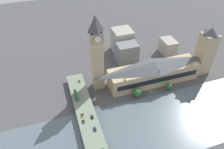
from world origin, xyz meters
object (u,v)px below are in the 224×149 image
road_bridge (93,139)px  car_northbound_tail (92,117)px  clock_tower (97,52)px  car_northbound_mid (83,115)px  parliament_hall (154,72)px  victoria_tower (206,51)px  car_southbound_extra (84,121)px  double_decker_bus_mid (76,95)px  car_northbound_lead (79,81)px  car_southbound_tail (95,129)px

road_bridge → car_northbound_tail: bearing=-11.4°
clock_tower → car_northbound_mid: size_ratio=16.37×
parliament_hall → victoria_tower: 60.49m
car_southbound_extra → double_decker_bus_mid: bearing=0.7°
car_northbound_mid → double_decker_bus_mid: bearing=2.5°
parliament_hall → victoria_tower: bearing=-89.9°
clock_tower → car_southbound_extra: clock_tower is taller
victoria_tower → car_northbound_lead: victoria_tower is taller
car_northbound_mid → car_southbound_tail: (-17.73, -6.32, 0.03)m
car_northbound_lead → car_northbound_mid: size_ratio=0.84×
car_northbound_mid → car_southbound_extra: 7.12m
clock_tower → car_southbound_extra: size_ratio=19.72×
car_southbound_tail → car_southbound_extra: (10.64, 6.95, -0.04)m
double_decker_bus_mid → car_southbound_extra: (-30.89, -0.40, -2.10)m
double_decker_bus_mid → car_southbound_tail: 42.22m
parliament_hall → car_northbound_mid: bearing=109.3°
double_decker_bus_mid → clock_tower: bearing=-59.9°
car_northbound_lead → car_northbound_mid: 45.17m
clock_tower → car_northbound_tail: size_ratio=19.87×
double_decker_bus_mid → car_northbound_tail: (-28.64, -8.29, -2.07)m
parliament_hall → car_southbound_tail: parliament_hall is taller
car_northbound_mid → parliament_hall: bearing=-70.7°
clock_tower → car_northbound_mid: 57.74m
parliament_hall → car_northbound_mid: parliament_hall is taller
car_northbound_lead → car_southbound_extra: size_ratio=1.01×
car_southbound_extra → parliament_hall: bearing=-66.6°
double_decker_bus_mid → car_southbound_tail: bearing=-170.0°
parliament_hall → double_decker_bus_mid: (-4.59, 82.25, -3.59)m
car_northbound_lead → car_northbound_tail: size_ratio=1.02×
car_northbound_lead → car_northbound_tail: bearing=-179.0°
road_bridge → car_southbound_tail: car_southbound_tail is taller
parliament_hall → car_southbound_tail: (-46.12, 74.90, -5.66)m
car_northbound_tail → car_southbound_tail: size_ratio=0.90×
parliament_hall → double_decker_bus_mid: size_ratio=8.09×
clock_tower → double_decker_bus_mid: (-14.93, 25.71, -32.89)m
car_northbound_lead → car_southbound_extra: car_northbound_lead is taller
car_southbound_tail → double_decker_bus_mid: bearing=10.0°
car_northbound_lead → car_northbound_mid: bearing=171.9°
road_bridge → car_northbound_mid: size_ratio=34.64×
parliament_hall → car_northbound_lead: 76.81m
parliament_hall → car_southbound_tail: bearing=121.6°
car_northbound_tail → victoria_tower: bearing=-75.9°
car_southbound_tail → car_northbound_tail: bearing=-4.2°
car_northbound_tail → parliament_hall: bearing=-65.8°
double_decker_bus_mid → car_southbound_tail: double_decker_bus_mid is taller
road_bridge → car_northbound_tail: car_northbound_tail is taller
victoria_tower → car_southbound_tail: size_ratio=13.04×
clock_tower → car_northbound_lead: clock_tower is taller
victoria_tower → car_southbound_extra: victoria_tower is taller
victoria_tower → car_northbound_lead: size_ratio=14.30×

